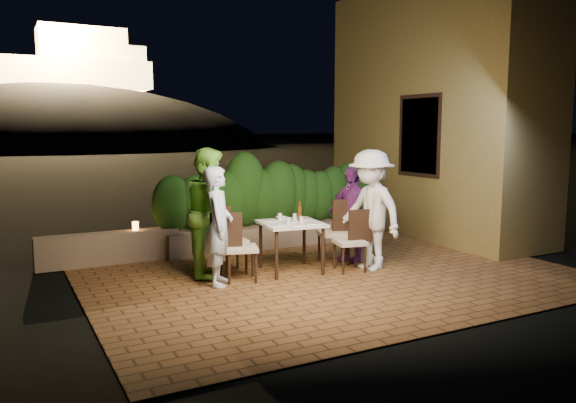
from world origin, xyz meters
TOP-DOWN VIEW (x-y plane):
  - ground at (0.00, 0.00)m, footprint 400.00×400.00m
  - terrace_floor at (0.00, 0.50)m, footprint 7.00×6.00m
  - building_wall at (3.60, 2.00)m, footprint 1.60×5.00m
  - window_pane at (2.82, 1.50)m, footprint 0.08×1.00m
  - window_frame at (2.81, 1.50)m, footprint 0.06×1.15m
  - planter at (0.20, 2.30)m, footprint 4.20×0.55m
  - hedge at (0.20, 2.30)m, footprint 4.00×0.70m
  - parapet at (-2.80, 2.30)m, footprint 2.20×0.30m
  - hill at (2.00, 60.00)m, footprint 52.00×40.00m
  - fortress at (2.00, 60.00)m, footprint 26.00×8.00m
  - dining_table at (-0.47, 0.51)m, footprint 0.97×0.97m
  - plate_nw at (-0.77, 0.35)m, footprint 0.21×0.21m
  - plate_sw at (-0.70, 0.74)m, footprint 0.21×0.21m
  - plate_ne at (-0.25, 0.23)m, footprint 0.24×0.24m
  - plate_se at (-0.21, 0.66)m, footprint 0.23×0.23m
  - plate_centre at (-0.48, 0.51)m, footprint 0.20×0.20m
  - plate_front at (-0.49, 0.22)m, footprint 0.23×0.23m
  - glass_nw at (-0.60, 0.36)m, footprint 0.06×0.06m
  - glass_sw at (-0.55, 0.72)m, footprint 0.07×0.07m
  - glass_ne at (-0.36, 0.39)m, footprint 0.06×0.06m
  - glass_se at (-0.34, 0.65)m, footprint 0.06×0.06m
  - beer_bottle at (-0.30, 0.56)m, footprint 0.06×0.06m
  - bowl at (-0.48, 0.81)m, footprint 0.19×0.19m
  - chair_left_front at (-1.33, 0.39)m, footprint 0.56×0.56m
  - chair_left_back at (-1.32, 0.86)m, footprint 0.49×0.49m
  - chair_right_front at (0.33, 0.13)m, footprint 0.50×0.50m
  - chair_right_back at (0.37, 0.66)m, footprint 0.60×0.60m
  - diner_blue at (-1.68, 0.33)m, footprint 0.61×0.71m
  - diner_green at (-1.60, 0.89)m, footprint 0.98×1.10m
  - diner_white at (0.65, 0.07)m, footprint 0.83×1.26m
  - diner_purple at (0.68, 0.63)m, footprint 0.63×0.97m
  - parapet_lamp at (-2.37, 2.30)m, footprint 0.10×0.10m

SIDE VIEW (x-z plane):
  - hill at x=2.00m, z-range -15.00..7.00m
  - terrace_floor at x=0.00m, z-range -0.15..0.00m
  - ground at x=0.00m, z-range -0.02..-0.02m
  - planter at x=0.20m, z-range 0.00..0.40m
  - parapet at x=-2.80m, z-range 0.00..0.50m
  - dining_table at x=-0.47m, z-range 0.00..0.75m
  - chair_right_front at x=0.33m, z-range 0.00..0.93m
  - chair_left_front at x=-1.33m, z-range 0.00..0.97m
  - chair_left_back at x=-1.32m, z-range 0.00..1.01m
  - chair_right_back at x=0.37m, z-range 0.00..1.03m
  - parapet_lamp at x=-2.37m, z-range 0.50..0.64m
  - plate_centre at x=-0.48m, z-range 0.75..0.76m
  - plate_nw at x=-0.77m, z-range 0.75..0.76m
  - plate_sw at x=-0.70m, z-range 0.75..0.76m
  - plate_se at x=-0.21m, z-range 0.75..0.76m
  - plate_front at x=-0.49m, z-range 0.75..0.76m
  - plate_ne at x=-0.25m, z-range 0.75..0.76m
  - diner_purple at x=0.68m, z-range 0.00..1.53m
  - bowl at x=-0.48m, z-range 0.75..0.79m
  - glass_ne at x=-0.36m, z-range 0.75..0.85m
  - glass_se at x=-0.34m, z-range 0.75..0.85m
  - glass_nw at x=-0.60m, z-range 0.75..0.85m
  - glass_sw at x=-0.55m, z-range 0.75..0.86m
  - diner_blue at x=-1.68m, z-range 0.00..1.63m
  - beer_bottle at x=-0.30m, z-range 0.75..1.05m
  - diner_white at x=0.65m, z-range 0.00..1.82m
  - diner_green at x=-1.60m, z-range 0.00..1.87m
  - hedge at x=0.20m, z-range 0.40..1.50m
  - window_pane at x=2.82m, z-range 1.30..2.70m
  - window_frame at x=2.81m, z-range 1.23..2.77m
  - building_wall at x=3.60m, z-range 0.00..5.00m
  - fortress at x=2.00m, z-range 6.50..14.50m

